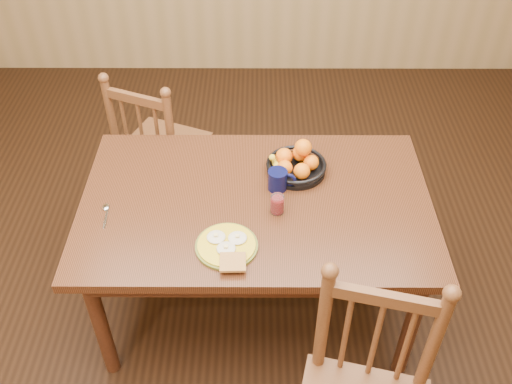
{
  "coord_description": "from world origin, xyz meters",
  "views": [
    {
      "loc": [
        0.01,
        -1.9,
        2.51
      ],
      "look_at": [
        0.0,
        0.0,
        0.8
      ],
      "focal_mm": 40.0,
      "sensor_mm": 36.0,
      "label": 1
    }
  ],
  "objects_px": {
    "dining_table": "(256,214)",
    "fruit_bowl": "(296,164)",
    "breakfast_plate": "(227,246)",
    "chair_far": "(160,148)",
    "coffee_mug": "(279,180)"
  },
  "relations": [
    {
      "from": "breakfast_plate",
      "to": "fruit_bowl",
      "type": "relative_size",
      "value": 0.99
    },
    {
      "from": "chair_far",
      "to": "dining_table",
      "type": "bearing_deg",
      "value": 149.53
    },
    {
      "from": "dining_table",
      "to": "fruit_bowl",
      "type": "height_order",
      "value": "fruit_bowl"
    },
    {
      "from": "breakfast_plate",
      "to": "coffee_mug",
      "type": "relative_size",
      "value": 2.15
    },
    {
      "from": "chair_far",
      "to": "fruit_bowl",
      "type": "relative_size",
      "value": 3.39
    },
    {
      "from": "fruit_bowl",
      "to": "dining_table",
      "type": "bearing_deg",
      "value": -132.86
    },
    {
      "from": "chair_far",
      "to": "fruit_bowl",
      "type": "height_order",
      "value": "chair_far"
    },
    {
      "from": "breakfast_plate",
      "to": "chair_far",
      "type": "bearing_deg",
      "value": 113.27
    },
    {
      "from": "breakfast_plate",
      "to": "coffee_mug",
      "type": "bearing_deg",
      "value": 59.46
    },
    {
      "from": "dining_table",
      "to": "fruit_bowl",
      "type": "distance_m",
      "value": 0.31
    },
    {
      "from": "dining_table",
      "to": "breakfast_plate",
      "type": "bearing_deg",
      "value": -112.14
    },
    {
      "from": "dining_table",
      "to": "breakfast_plate",
      "type": "xyz_separation_m",
      "value": [
        -0.12,
        -0.29,
        0.1
      ]
    },
    {
      "from": "dining_table",
      "to": "chair_far",
      "type": "height_order",
      "value": "chair_far"
    },
    {
      "from": "dining_table",
      "to": "breakfast_plate",
      "type": "relative_size",
      "value": 5.55
    },
    {
      "from": "chair_far",
      "to": "coffee_mug",
      "type": "height_order",
      "value": "chair_far"
    }
  ]
}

